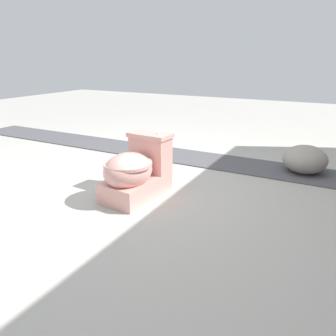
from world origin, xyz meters
name	(u,v)px	position (x,y,z in m)	size (l,w,h in m)	color
ground_plane	(146,193)	(0.00, 0.00, 0.00)	(14.00, 14.00, 0.00)	#A8A59E
gravel_strip	(240,165)	(-1.13, 0.50, 0.01)	(0.56, 8.00, 0.01)	#4C4C51
toilet	(136,172)	(0.10, -0.04, 0.22)	(0.66, 0.42, 0.52)	#E09E93
boulder_near	(305,159)	(-1.21, 1.14, 0.14)	(0.44, 0.43, 0.28)	gray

